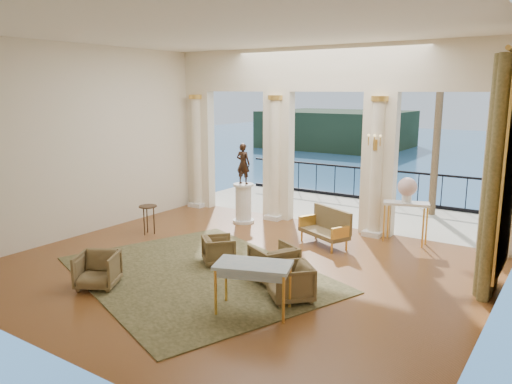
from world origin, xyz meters
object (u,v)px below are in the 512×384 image
Objects in this scene: armchair_b at (291,280)px; armchair_c at (274,261)px; settee at (327,227)px; pedestal at (243,204)px; statue at (243,164)px; console_table at (406,209)px; armchair_a at (98,268)px; armchair_d at (219,249)px; game_table at (253,269)px; side_table at (148,210)px.

armchair_b is 0.90m from armchair_c.
pedestal is (-2.68, 0.53, 0.09)m from settee.
settee reaches higher than armchair_c.
statue reaches higher than console_table.
armchair_a is 5.06m from settee.
statue reaches higher than armchair_a.
pedestal reaches higher than settee.
armchair_d is 0.45× the size of settee.
armchair_b is 5.07m from pedestal.
game_table is at bearing -56.41° from settee.
armchair_c is 0.69× the size of console_table.
armchair_a is 3.14m from armchair_c.
game_table reaches higher than armchair_b.
armchair_d is 0.88× the size of side_table.
game_table is at bearing 122.75° from statue.
statue reaches higher than settee.
armchair_a is 0.51× the size of settee.
armchair_c is at bearing -61.60° from settee.
armchair_a is at bearing -23.40° from armchair_c.
statue is at bearing 107.08° from game_table.
armchair_a is at bearing -85.36° from pedestal.
game_table is (2.86, 0.70, 0.37)m from armchair_a.
settee is at bearing 22.37° from side_table.
armchair_d is 0.58× the size of console_table.
armchair_d is 2.66m from settee.
pedestal is (-2.84, 3.06, 0.13)m from armchair_c.
armchair_a reaches higher than armchair_b.
console_table is (3.69, 5.65, 0.44)m from armchair_a.
armchair_a is 0.94× the size of armchair_c.
armchair_a is at bearing -142.13° from console_table.
pedestal is at bearing 64.06° from armchair_a.
armchair_c reaches higher than armchair_d.
armchair_a is at bearing -91.82° from settee.
console_table is at bearing -171.83° from armchair_c.
side_table reaches higher than armchair_d.
statue is 4.21m from console_table.
console_table is at bearing -85.59° from armchair_d.
settee is 1.27× the size of console_table.
statue is 2.70m from side_table.
pedestal is (-1.43, 2.89, 0.19)m from armchair_d.
console_table is at bearing 27.21° from side_table.
armchair_a is 0.67× the size of pedestal.
game_table is (-0.26, -0.72, 0.37)m from armchair_b.
armchair_d is at bearing 112.30° from statue.
settee is at bearing -76.16° from armchair_d.
game_table is at bearing 45.53° from armchair_c.
console_table is at bearing 8.35° from pedestal.
side_table is at bearing -120.75° from pedestal.
armchair_d is 0.47× the size of game_table.
armchair_d is 3.46m from statue.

